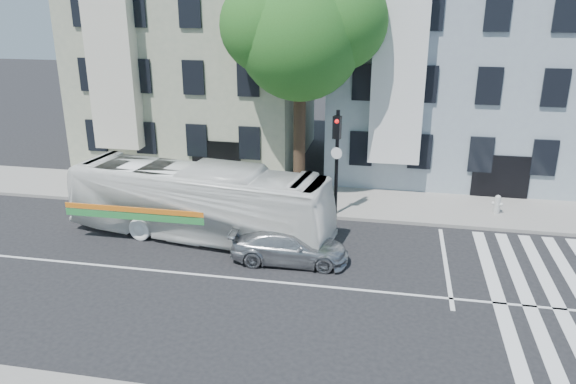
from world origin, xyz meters
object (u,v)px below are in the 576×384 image
(traffic_signal, at_px, (337,150))
(fire_hydrant, at_px, (497,204))
(sedan, at_px, (290,246))
(bus, at_px, (199,201))

(traffic_signal, relative_size, fire_hydrant, 5.61)
(sedan, height_order, fire_hydrant, sedan)
(sedan, bearing_deg, bus, 66.77)
(traffic_signal, bearing_deg, bus, -132.58)
(sedan, relative_size, fire_hydrant, 5.05)
(bus, height_order, traffic_signal, traffic_signal)
(sedan, bearing_deg, fire_hydrant, -55.16)
(sedan, xyz_separation_m, traffic_signal, (1.15, 4.59, 2.46))
(bus, distance_m, sedan, 4.37)
(bus, xyz_separation_m, sedan, (3.98, -1.55, -0.88))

